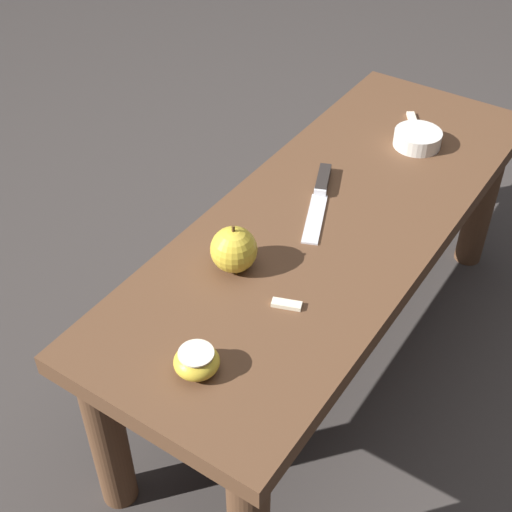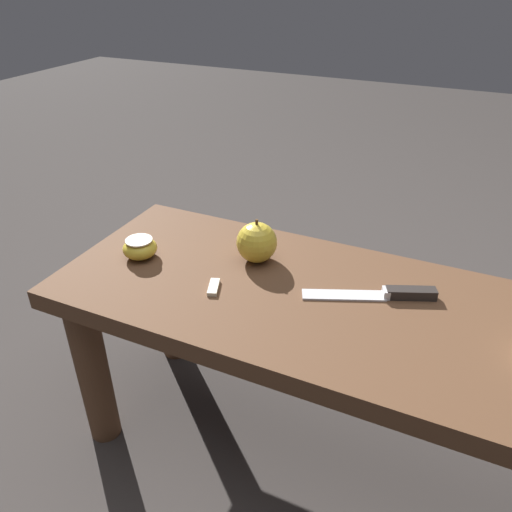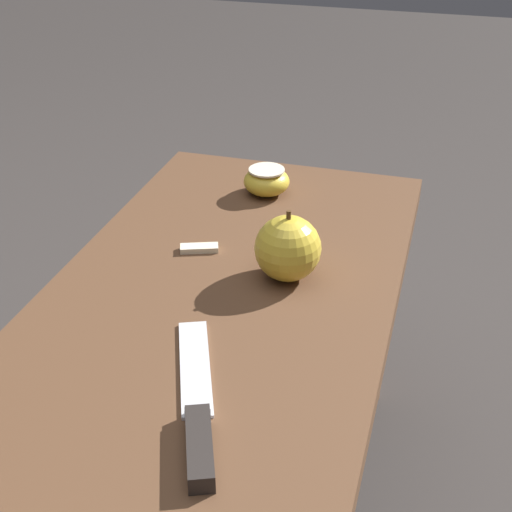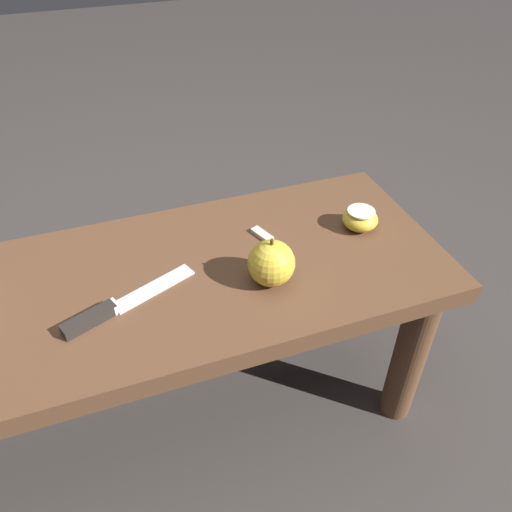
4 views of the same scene
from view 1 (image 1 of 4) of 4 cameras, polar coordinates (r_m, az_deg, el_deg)
name	(u,v)px [view 1 (image 1 of 4)]	position (r m, az deg, el deg)	size (l,w,h in m)	color
ground_plane	(322,356)	(1.74, 5.27, -8.00)	(8.00, 8.00, 0.00)	#383330
wooden_bench	(332,243)	(1.49, 6.09, 1.01)	(1.20, 0.43, 0.43)	brown
knife	(321,191)	(1.48, 5.19, 5.18)	(0.24, 0.12, 0.02)	silver
apple_whole	(234,249)	(1.28, -1.79, 0.53)	(0.09, 0.09, 0.10)	gold
apple_cut	(197,361)	(1.12, -4.77, -8.39)	(0.07, 0.07, 0.04)	gold
apple_slice_near_knife	(412,117)	(1.78, 12.34, 10.81)	(0.04, 0.04, 0.01)	beige
apple_slice_center	(287,304)	(1.23, 2.47, -3.88)	(0.04, 0.06, 0.01)	beige
bowl	(418,139)	(1.67, 12.80, 9.15)	(0.11, 0.11, 0.04)	silver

